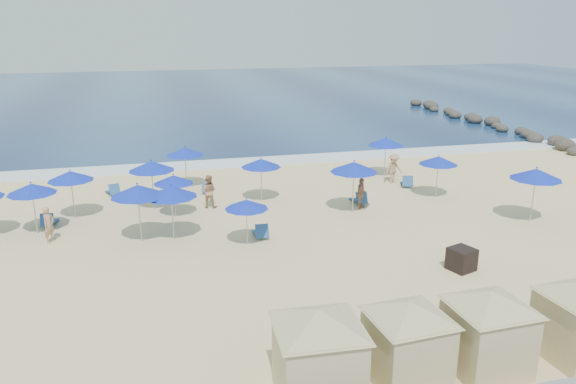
# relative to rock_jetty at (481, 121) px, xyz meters

# --- Properties ---
(ground) EXTENTS (160.00, 160.00, 0.00)m
(ground) POSITION_rel_rock_jetty_xyz_m (-24.01, -24.90, -0.36)
(ground) COLOR beige
(ground) RESTS_ON ground
(ocean) EXTENTS (160.00, 80.00, 0.06)m
(ocean) POSITION_rel_rock_jetty_xyz_m (-24.01, 30.10, -0.33)
(ocean) COLOR navy
(ocean) RESTS_ON ground
(surf_line) EXTENTS (160.00, 2.50, 0.08)m
(surf_line) POSITION_rel_rock_jetty_xyz_m (-24.01, -9.40, -0.32)
(surf_line) COLOR white
(surf_line) RESTS_ON ground
(rock_jetty) EXTENTS (2.56, 26.66, 0.96)m
(rock_jetty) POSITION_rel_rock_jetty_xyz_m (0.00, 0.00, 0.00)
(rock_jetty) COLOR #2D2825
(rock_jetty) RESTS_ON ground
(trash_bin) EXTENTS (1.13, 1.13, 0.89)m
(trash_bin) POSITION_rel_rock_jetty_xyz_m (-19.05, -28.56, 0.08)
(trash_bin) COLOR black
(trash_bin) RESTS_ON ground
(cabana_0) EXTENTS (4.44, 4.44, 2.79)m
(cabana_0) POSITION_rel_rock_jetty_xyz_m (-26.76, -34.64, 1.23)
(cabana_0) COLOR #C6B588
(cabana_0) RESTS_ON ground
(cabana_1) EXTENTS (4.08, 4.08, 2.57)m
(cabana_1) POSITION_rel_rock_jetty_xyz_m (-24.25, -34.48, 1.11)
(cabana_1) COLOR #C6B588
(cabana_1) RESTS_ON ground
(cabana_2) EXTENTS (4.19, 4.19, 2.63)m
(cabana_2) POSITION_rel_rock_jetty_xyz_m (-21.91, -34.57, 1.14)
(cabana_2) COLOR #C6B588
(cabana_2) RESTS_ON ground
(umbrella_0) EXTENTS (2.15, 2.15, 2.45)m
(umbrella_0) POSITION_rel_rock_jetty_xyz_m (-35.72, -20.26, 1.76)
(umbrella_0) COLOR #A5A8AD
(umbrella_0) RESTS_ON ground
(umbrella_2) EXTENTS (2.18, 2.18, 2.48)m
(umbrella_2) POSITION_rel_rock_jetty_xyz_m (-34.28, -18.47, 1.79)
(umbrella_2) COLOR #A5A8AD
(umbrella_2) RESTS_ON ground
(umbrella_3) EXTENTS (2.36, 2.36, 2.68)m
(umbrella_3) POSITION_rel_rock_jetty_xyz_m (-31.11, -22.43, 1.97)
(umbrella_3) COLOR #A5A8AD
(umbrella_3) RESTS_ON ground
(umbrella_4) EXTENTS (2.17, 2.17, 2.47)m
(umbrella_4) POSITION_rel_rock_jetty_xyz_m (-28.52, -14.39, 1.78)
(umbrella_4) COLOR #A5A8AD
(umbrella_4) RESTS_ON ground
(umbrella_5) EXTENTS (1.96, 1.96, 2.23)m
(umbrella_5) POSITION_rel_rock_jetty_xyz_m (-29.46, -19.53, 1.57)
(umbrella_5) COLOR #A5A8AD
(umbrella_5) RESTS_ON ground
(umbrella_6) EXTENTS (1.88, 1.88, 2.14)m
(umbrella_6) POSITION_rel_rock_jetty_xyz_m (-26.67, -24.02, 1.50)
(umbrella_6) COLOR #A5A8AD
(umbrella_6) RESTS_ON ground
(umbrella_7) EXTENTS (2.13, 2.13, 2.43)m
(umbrella_7) POSITION_rel_rock_jetty_xyz_m (-24.80, -18.03, 1.74)
(umbrella_7) COLOR #A5A8AD
(umbrella_7) RESTS_ON ground
(umbrella_8) EXTENTS (2.39, 2.39, 2.72)m
(umbrella_8) POSITION_rel_rock_jetty_xyz_m (-20.70, -20.97, 2.00)
(umbrella_8) COLOR #A5A8AD
(umbrella_8) RESTS_ON ground
(umbrella_9) EXTENTS (2.22, 2.22, 2.53)m
(umbrella_9) POSITION_rel_rock_jetty_xyz_m (-16.31, -14.93, 1.83)
(umbrella_9) COLOR #A5A8AD
(umbrella_9) RESTS_ON ground
(umbrella_10) EXTENTS (2.12, 2.12, 2.41)m
(umbrella_10) POSITION_rel_rock_jetty_xyz_m (-15.36, -19.74, 1.73)
(umbrella_10) COLOR #A5A8AD
(umbrella_10) RESTS_ON ground
(umbrella_11) EXTENTS (2.40, 2.40, 2.73)m
(umbrella_11) POSITION_rel_rock_jetty_xyz_m (-12.83, -24.40, 2.01)
(umbrella_11) COLOR #A5A8AD
(umbrella_11) RESTS_ON ground
(umbrella_12) EXTENTS (2.33, 2.33, 2.65)m
(umbrella_12) POSITION_rel_rock_jetty_xyz_m (-30.45, -18.02, 1.94)
(umbrella_12) COLOR #A5A8AD
(umbrella_12) RESTS_ON ground
(umbrella_13) EXTENTS (2.26, 2.26, 2.57)m
(umbrella_13) POSITION_rel_rock_jetty_xyz_m (-29.71, -22.58, 1.87)
(umbrella_13) COLOR #A5A8AD
(umbrella_13) RESTS_ON ground
(beach_chair_0) EXTENTS (0.68, 1.37, 0.73)m
(beach_chair_0) POSITION_rel_rock_jetty_xyz_m (-35.34, -19.37, -0.11)
(beach_chair_0) COLOR #264F8E
(beach_chair_0) RESTS_ON ground
(beach_chair_1) EXTENTS (0.91, 1.40, 0.71)m
(beach_chair_1) POSITION_rel_rock_jetty_xyz_m (-32.61, -14.89, -0.12)
(beach_chair_1) COLOR #264F8E
(beach_chair_1) RESTS_ON ground
(beach_chair_2) EXTENTS (0.61, 1.20, 0.64)m
(beach_chair_2) POSITION_rel_rock_jetty_xyz_m (-27.50, -15.75, -0.14)
(beach_chair_2) COLOR #264F8E
(beach_chair_2) RESTS_ON ground
(beach_chair_3) EXTENTS (0.62, 1.34, 0.73)m
(beach_chair_3) POSITION_rel_rock_jetty_xyz_m (-25.92, -23.26, -0.11)
(beach_chair_3) COLOR #264F8E
(beach_chair_3) RESTS_ON ground
(beach_chair_4) EXTENTS (0.62, 1.36, 0.74)m
(beach_chair_4) POSITION_rel_rock_jetty_xyz_m (-19.86, -19.76, -0.10)
(beach_chair_4) COLOR #264F8E
(beach_chair_4) RESTS_ON ground
(beach_chair_5) EXTENTS (1.01, 1.47, 0.74)m
(beach_chair_5) POSITION_rel_rock_jetty_xyz_m (-15.97, -17.41, -0.11)
(beach_chair_5) COLOR #264F8E
(beach_chair_5) RESTS_ON ground
(beachgoer_0) EXTENTS (0.64, 0.71, 1.63)m
(beachgoer_0) POSITION_rel_rock_jetty_xyz_m (-34.97, -21.58, 0.45)
(beachgoer_0) COLOR tan
(beachgoer_0) RESTS_ON ground
(beachgoer_1) EXTENTS (1.02, 0.90, 1.74)m
(beachgoer_1) POSITION_rel_rock_jetty_xyz_m (-27.67, -18.43, 0.51)
(beachgoer_1) COLOR tan
(beachgoer_1) RESTS_ON ground
(beachgoer_2) EXTENTS (0.93, 0.99, 1.64)m
(beachgoer_2) POSITION_rel_rock_jetty_xyz_m (-20.12, -20.59, 0.46)
(beachgoer_2) COLOR tan
(beachgoer_2) RESTS_ON ground
(beachgoer_3) EXTENTS (1.26, 0.90, 1.77)m
(beachgoer_3) POSITION_rel_rock_jetty_xyz_m (-16.43, -16.48, 0.52)
(beachgoer_3) COLOR tan
(beachgoer_3) RESTS_ON ground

